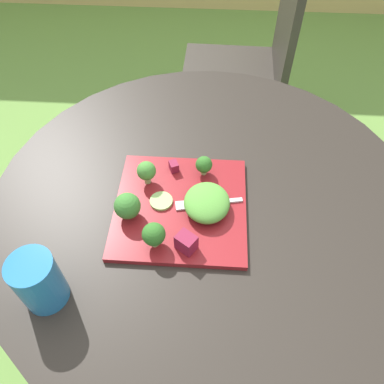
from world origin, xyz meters
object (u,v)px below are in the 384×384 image
(patio_chair, at_px, (253,57))
(salad_plate, at_px, (178,207))
(drinking_glass, at_px, (37,283))
(fork, at_px, (200,203))

(patio_chair, height_order, salad_plate, patio_chair)
(patio_chair, height_order, drinking_glass, patio_chair)
(drinking_glass, bearing_deg, patio_chair, 68.45)
(salad_plate, xyz_separation_m, fork, (0.05, 0.01, 0.01))
(salad_plate, xyz_separation_m, drinking_glass, (-0.24, -0.23, 0.05))
(drinking_glass, relative_size, fork, 0.80)
(drinking_glass, xyz_separation_m, fork, (0.29, 0.23, -0.04))
(patio_chair, bearing_deg, salad_plate, -103.41)
(salad_plate, bearing_deg, patio_chair, 76.59)
(salad_plate, distance_m, fork, 0.05)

